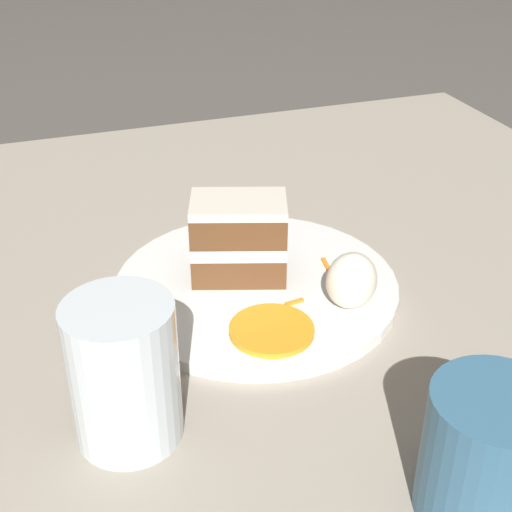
% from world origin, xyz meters
% --- Properties ---
extents(ground_plane, '(6.00, 6.00, 0.00)m').
position_xyz_m(ground_plane, '(0.00, 0.00, 0.00)').
color(ground_plane, '#4C4742').
rests_on(ground_plane, ground).
extents(dining_table, '(1.14, 0.88, 0.04)m').
position_xyz_m(dining_table, '(0.00, 0.00, 0.02)').
color(dining_table, gray).
rests_on(dining_table, ground).
extents(plate, '(0.28, 0.28, 0.01)m').
position_xyz_m(plate, '(0.05, -0.05, 0.04)').
color(plate, white).
rests_on(plate, dining_table).
extents(cake_slice, '(0.10, 0.08, 0.08)m').
position_xyz_m(cake_slice, '(0.04, -0.03, 0.09)').
color(cake_slice, brown).
rests_on(cake_slice, plate).
extents(cream_dollop, '(0.05, 0.04, 0.05)m').
position_xyz_m(cream_dollop, '(0.12, -0.12, 0.08)').
color(cream_dollop, silver).
rests_on(cream_dollop, plate).
extents(orange_garnish, '(0.08, 0.08, 0.01)m').
position_xyz_m(orange_garnish, '(0.04, -0.13, 0.05)').
color(orange_garnish, orange).
rests_on(orange_garnish, plate).
extents(carrot_shreds_scatter, '(0.22, 0.14, 0.00)m').
position_xyz_m(carrot_shreds_scatter, '(0.08, -0.05, 0.05)').
color(carrot_shreds_scatter, orange).
rests_on(carrot_shreds_scatter, plate).
extents(drinking_glass, '(0.08, 0.08, 0.11)m').
position_xyz_m(drinking_glass, '(-0.10, -0.20, 0.09)').
color(drinking_glass, silver).
rests_on(drinking_glass, dining_table).
extents(coffee_mug, '(0.08, 0.08, 0.10)m').
position_xyz_m(coffee_mug, '(0.11, -0.34, 0.09)').
color(coffee_mug, '#386684').
rests_on(coffee_mug, dining_table).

